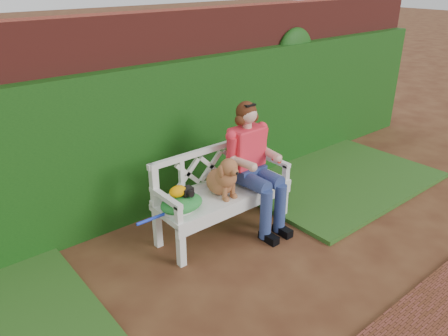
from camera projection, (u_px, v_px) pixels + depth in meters
ground at (244, 287)px, 3.92m from camera, size 60.00×60.00×0.00m
brick_wall at (130, 119)px, 4.79m from camera, size 10.00×0.30×2.20m
ivy_hedge at (142, 146)px, 4.74m from camera, size 10.00×0.18×1.70m
grass_right at (331, 177)px, 5.93m from camera, size 2.60×2.00×0.05m
garden_bench at (224, 211)px, 4.66m from camera, size 1.62×0.72×0.48m
seated_woman at (249, 167)px, 4.66m from camera, size 0.74×0.88×1.34m
dog at (222, 175)px, 4.41m from camera, size 0.38×0.45×0.44m
tennis_racket at (176, 209)px, 4.19m from camera, size 0.72×0.50×0.03m
green_bag at (182, 203)px, 4.19m from camera, size 0.50×0.44×0.15m
camera_item at (187, 191)px, 4.17m from camera, size 0.12×0.09×0.08m
baseball_glove at (178, 191)px, 4.13m from camera, size 0.21×0.19×0.11m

